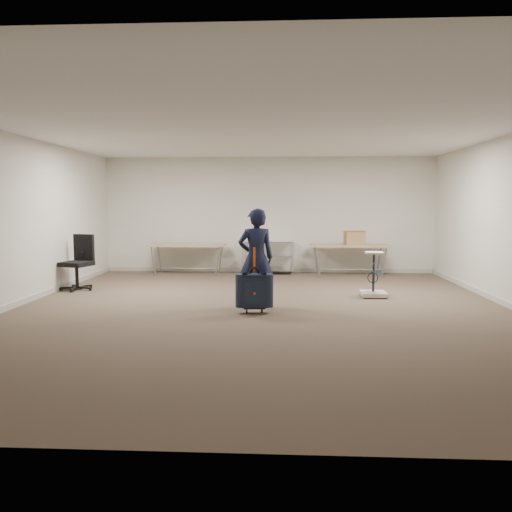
{
  "coord_description": "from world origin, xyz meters",
  "views": [
    {
      "loc": [
        0.33,
        -7.7,
        1.68
      ],
      "look_at": [
        -0.09,
        0.3,
        0.84
      ],
      "focal_mm": 35.0,
      "sensor_mm": 36.0,
      "label": 1
    }
  ],
  "objects": [
    {
      "name": "ground",
      "position": [
        0.0,
        0.0,
        0.0
      ],
      "size": [
        9.0,
        9.0,
        0.0
      ],
      "primitive_type": "plane",
      "color": "#4A3D2D",
      "rests_on": "ground"
    },
    {
      "name": "room_shell",
      "position": [
        0.0,
        1.38,
        0.05
      ],
      "size": [
        8.0,
        9.0,
        9.0
      ],
      "color": "beige",
      "rests_on": "ground"
    },
    {
      "name": "folding_table_left",
      "position": [
        -1.9,
        3.95,
        0.68
      ],
      "size": [
        1.8,
        0.75,
        0.73
      ],
      "color": "tan",
      "rests_on": "ground"
    },
    {
      "name": "folding_table_right",
      "position": [
        1.9,
        3.95,
        0.68
      ],
      "size": [
        1.8,
        0.75,
        0.73
      ],
      "color": "tan",
      "rests_on": "ground"
    },
    {
      "name": "wire_shelf",
      "position": [
        0.0,
        4.2,
        0.44
      ],
      "size": [
        1.22,
        0.47,
        0.8
      ],
      "color": "silver",
      "rests_on": "ground"
    },
    {
      "name": "person",
      "position": [
        -0.09,
        0.34,
        0.8
      ],
      "size": [
        0.66,
        0.51,
        1.6
      ],
      "primitive_type": "imported",
      "rotation": [
        0.0,
        0.0,
        3.37
      ],
      "color": "black",
      "rests_on": "ground"
    },
    {
      "name": "suitcase",
      "position": [
        -0.09,
        -0.15,
        0.35
      ],
      "size": [
        0.39,
        0.24,
        1.02
      ],
      "color": "black",
      "rests_on": "ground"
    },
    {
      "name": "office_chair",
      "position": [
        -3.66,
        1.8,
        0.33
      ],
      "size": [
        0.65,
        0.65,
        1.08
      ],
      "color": "black",
      "rests_on": "ground"
    },
    {
      "name": "equipment_cart",
      "position": [
        2.0,
        1.31,
        0.21
      ],
      "size": [
        0.45,
        0.45,
        0.82
      ],
      "color": "beige",
      "rests_on": "ground"
    },
    {
      "name": "cardboard_box",
      "position": [
        2.0,
        3.85,
        0.89
      ],
      "size": [
        0.47,
        0.37,
        0.33
      ],
      "primitive_type": "cube",
      "rotation": [
        0.0,
        0.0,
        0.11
      ],
      "color": "olive",
      "rests_on": "folding_table_right"
    }
  ]
}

